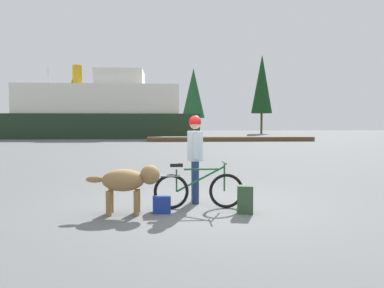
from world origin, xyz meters
TOP-DOWN VIEW (x-y plane):
  - ground_plane at (0.00, 0.00)m, footprint 160.00×160.00m
  - bicycle at (-0.00, -0.25)m, footprint 1.72×0.44m
  - person_cyclist at (-0.02, 0.29)m, footprint 0.32×0.53m
  - dog at (-1.28, -0.57)m, footprint 1.31×0.47m
  - backpack at (0.81, -0.66)m, footprint 0.31×0.25m
  - handbag_pannier at (-0.69, -0.54)m, footprint 0.33×0.20m
  - dock_pier at (5.31, 26.97)m, footprint 15.31×2.53m
  - ferry_boat at (-8.02, 36.10)m, footprint 22.13×8.51m
  - sailboat_moored at (-15.29, 40.15)m, footprint 8.77×2.46m
  - pine_tree_far_left at (-15.50, 53.22)m, footprint 2.87×2.87m
  - pine_tree_center at (3.92, 54.99)m, footprint 3.85×3.85m
  - pine_tree_far_right at (14.79, 51.84)m, footprint 3.37×3.37m

SIDE VIEW (x-z plane):
  - ground_plane at x=0.00m, z-range 0.00..0.00m
  - handbag_pannier at x=-0.69m, z-range 0.00..0.30m
  - dock_pier at x=5.31m, z-range 0.00..0.40m
  - backpack at x=0.81m, z-range 0.00..0.50m
  - bicycle at x=0.00m, z-range -0.08..0.81m
  - sailboat_moored at x=-15.29m, z-range -3.89..4.87m
  - dog at x=-1.28m, z-range 0.16..1.03m
  - person_cyclist at x=-0.02m, z-range 0.19..1.97m
  - ferry_boat at x=-8.02m, z-range -1.27..7.02m
  - pine_tree_far_left at x=-15.50m, z-range 1.06..10.54m
  - pine_tree_center at x=3.92m, z-range 1.28..12.22m
  - pine_tree_far_right at x=14.79m, z-range 1.64..14.44m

